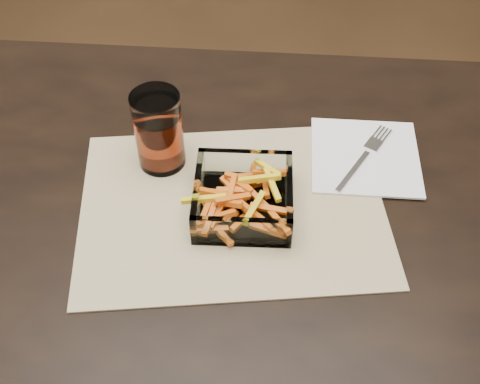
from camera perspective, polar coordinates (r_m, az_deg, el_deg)
name	(u,v)px	position (r m, az deg, el deg)	size (l,w,h in m)	color
dining_table	(226,270)	(0.94, -1.30, -7.38)	(1.60, 0.90, 0.75)	black
placemat	(232,206)	(0.90, -0.72, -1.38)	(0.45, 0.33, 0.00)	tan
glass_bowl	(243,199)	(0.87, 0.30, -0.64)	(0.14, 0.14, 0.06)	white
tumbler	(159,133)	(0.93, -7.69, 5.58)	(0.07, 0.07, 0.13)	white
napkin	(365,156)	(0.98, 11.78, 3.32)	(0.17, 0.17, 0.00)	white
fork	(365,156)	(0.98, 11.75, 3.39)	(0.10, 0.16, 0.00)	silver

